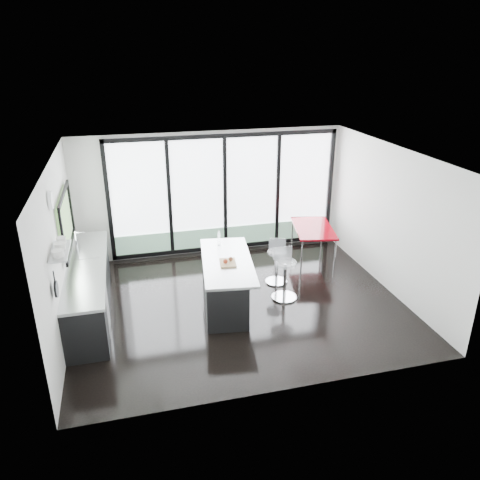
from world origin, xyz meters
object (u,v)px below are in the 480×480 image
object	(u,v)px
bar_stool_near	(285,280)
bar_stool_far	(277,267)
island	(224,281)
red_table	(312,243)

from	to	relation	value
bar_stool_near	bar_stool_far	xyz separation A→B (m)	(0.06, 0.65, -0.03)
bar_stool_near	bar_stool_far	size ratio (longest dim) A/B	1.10
island	bar_stool_far	world-z (taller)	island
island	red_table	xyz separation A→B (m)	(2.36, 1.41, -0.06)
bar_stool_near	red_table	world-z (taller)	bar_stool_near
island	bar_stool_near	world-z (taller)	island
bar_stool_far	red_table	distance (m)	1.45
bar_stool_near	red_table	bearing A→B (deg)	50.20
bar_stool_far	red_table	bearing A→B (deg)	56.52
island	bar_stool_near	xyz separation A→B (m)	(1.15, -0.14, -0.06)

